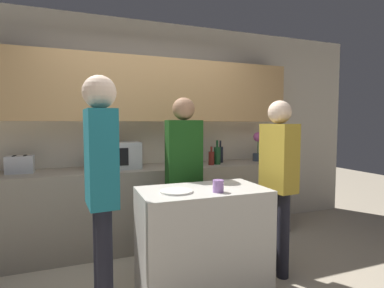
{
  "coord_description": "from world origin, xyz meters",
  "views": [
    {
      "loc": [
        -0.77,
        -2.06,
        1.43
      ],
      "look_at": [
        0.16,
        0.41,
        1.24
      ],
      "focal_mm": 28.0,
      "sensor_mm": 36.0,
      "label": 1
    }
  ],
  "objects_px": {
    "bottle_5": "(220,154)",
    "bottle_0": "(185,157)",
    "toaster": "(20,164)",
    "plate_on_island": "(176,191)",
    "microwave": "(117,155)",
    "person_center": "(278,172)",
    "person_left": "(184,167)",
    "bottle_3": "(211,158)",
    "bottle_1": "(191,156)",
    "cup_0": "(218,186)",
    "person_right": "(101,177)",
    "bottle_2": "(198,155)",
    "bottle_4": "(217,155)",
    "potted_plant": "(258,146)"
  },
  "relations": [
    {
      "from": "bottle_5",
      "to": "bottle_0",
      "type": "bearing_deg",
      "value": -177.03
    },
    {
      "from": "toaster",
      "to": "bottle_0",
      "type": "xyz_separation_m",
      "value": [
        1.82,
        0.01,
        0.01
      ]
    },
    {
      "from": "plate_on_island",
      "to": "microwave",
      "type": "bearing_deg",
      "value": 102.9
    },
    {
      "from": "person_center",
      "to": "person_left",
      "type": "bearing_deg",
      "value": 52.99
    },
    {
      "from": "bottle_0",
      "to": "plate_on_island",
      "type": "height_order",
      "value": "bottle_0"
    },
    {
      "from": "toaster",
      "to": "bottle_3",
      "type": "bearing_deg",
      "value": -3.73
    },
    {
      "from": "bottle_1",
      "to": "bottle_3",
      "type": "distance_m",
      "value": 0.27
    },
    {
      "from": "cup_0",
      "to": "microwave",
      "type": "bearing_deg",
      "value": 113.07
    },
    {
      "from": "microwave",
      "to": "toaster",
      "type": "bearing_deg",
      "value": 179.91
    },
    {
      "from": "bottle_0",
      "to": "cup_0",
      "type": "distance_m",
      "value": 1.46
    },
    {
      "from": "bottle_1",
      "to": "bottle_3",
      "type": "xyz_separation_m",
      "value": [
        0.2,
        -0.18,
        -0.02
      ]
    },
    {
      "from": "bottle_0",
      "to": "plate_on_island",
      "type": "relative_size",
      "value": 0.99
    },
    {
      "from": "person_right",
      "to": "bottle_1",
      "type": "bearing_deg",
      "value": 134.65
    },
    {
      "from": "cup_0",
      "to": "bottle_2",
      "type": "bearing_deg",
      "value": 74.36
    },
    {
      "from": "bottle_0",
      "to": "person_left",
      "type": "xyz_separation_m",
      "value": [
        -0.27,
        -0.74,
        -0.01
      ]
    },
    {
      "from": "cup_0",
      "to": "person_left",
      "type": "bearing_deg",
      "value": 93.47
    },
    {
      "from": "person_right",
      "to": "bottle_5",
      "type": "bearing_deg",
      "value": 126.13
    },
    {
      "from": "bottle_5",
      "to": "plate_on_island",
      "type": "relative_size",
      "value": 1.11
    },
    {
      "from": "toaster",
      "to": "bottle_5",
      "type": "height_order",
      "value": "bottle_5"
    },
    {
      "from": "person_center",
      "to": "person_right",
      "type": "xyz_separation_m",
      "value": [
        -1.59,
        -0.14,
        0.08
      ]
    },
    {
      "from": "toaster",
      "to": "bottle_3",
      "type": "relative_size",
      "value": 1.14
    },
    {
      "from": "bottle_4",
      "to": "person_center",
      "type": "bearing_deg",
      "value": -84.01
    },
    {
      "from": "potted_plant",
      "to": "person_right",
      "type": "relative_size",
      "value": 0.22
    },
    {
      "from": "bottle_3",
      "to": "plate_on_island",
      "type": "xyz_separation_m",
      "value": [
        -0.83,
        -1.18,
        -0.1
      ]
    },
    {
      "from": "cup_0",
      "to": "person_left",
      "type": "relative_size",
      "value": 0.06
    },
    {
      "from": "bottle_2",
      "to": "bottle_5",
      "type": "xyz_separation_m",
      "value": [
        0.32,
        -0.01,
        -0.0
      ]
    },
    {
      "from": "bottle_4",
      "to": "person_center",
      "type": "distance_m",
      "value": 1.1
    },
    {
      "from": "plate_on_island",
      "to": "person_right",
      "type": "relative_size",
      "value": 0.15
    },
    {
      "from": "potted_plant",
      "to": "bottle_0",
      "type": "height_order",
      "value": "potted_plant"
    },
    {
      "from": "bottle_3",
      "to": "bottle_1",
      "type": "bearing_deg",
      "value": 138.97
    },
    {
      "from": "person_center",
      "to": "plate_on_island",
      "type": "bearing_deg",
      "value": 90.85
    },
    {
      "from": "bottle_3",
      "to": "bottle_5",
      "type": "xyz_separation_m",
      "value": [
        0.21,
        0.17,
        0.02
      ]
    },
    {
      "from": "bottle_1",
      "to": "person_left",
      "type": "xyz_separation_m",
      "value": [
        -0.36,
        -0.77,
        -0.01
      ]
    },
    {
      "from": "person_left",
      "to": "person_center",
      "type": "relative_size",
      "value": 1.03
    },
    {
      "from": "microwave",
      "to": "bottle_1",
      "type": "relative_size",
      "value": 1.92
    },
    {
      "from": "potted_plant",
      "to": "cup_0",
      "type": "height_order",
      "value": "potted_plant"
    },
    {
      "from": "bottle_3",
      "to": "bottle_2",
      "type": "bearing_deg",
      "value": 120.84
    },
    {
      "from": "potted_plant",
      "to": "microwave",
      "type": "bearing_deg",
      "value": -179.95
    },
    {
      "from": "potted_plant",
      "to": "bottle_5",
      "type": "bearing_deg",
      "value": 176.54
    },
    {
      "from": "potted_plant",
      "to": "bottle_3",
      "type": "relative_size",
      "value": 1.72
    },
    {
      "from": "person_center",
      "to": "toaster",
      "type": "bearing_deg",
      "value": 56.98
    },
    {
      "from": "bottle_4",
      "to": "plate_on_island",
      "type": "relative_size",
      "value": 1.17
    },
    {
      "from": "bottle_3",
      "to": "toaster",
      "type": "bearing_deg",
      "value": 176.27
    },
    {
      "from": "bottle_0",
      "to": "bottle_2",
      "type": "bearing_deg",
      "value": 12.39
    },
    {
      "from": "potted_plant",
      "to": "bottle_2",
      "type": "height_order",
      "value": "potted_plant"
    },
    {
      "from": "bottle_3",
      "to": "person_right",
      "type": "xyz_separation_m",
      "value": [
        -1.39,
        -1.21,
        0.06
      ]
    },
    {
      "from": "bottle_1",
      "to": "bottle_4",
      "type": "bearing_deg",
      "value": -27.12
    },
    {
      "from": "toaster",
      "to": "cup_0",
      "type": "bearing_deg",
      "value": -42.02
    },
    {
      "from": "bottle_3",
      "to": "person_left",
      "type": "relative_size",
      "value": 0.14
    },
    {
      "from": "person_center",
      "to": "bottle_3",
      "type": "bearing_deg",
      "value": 5.32
    }
  ]
}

